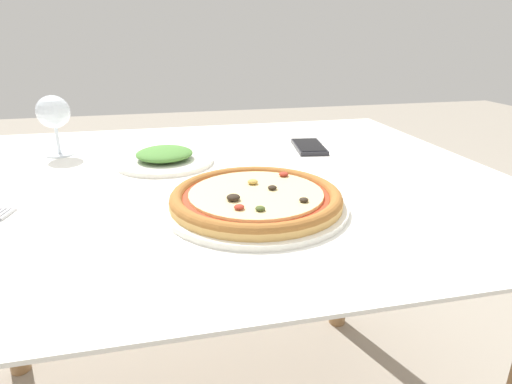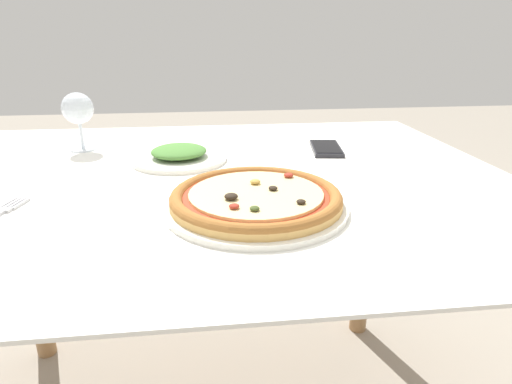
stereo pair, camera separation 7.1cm
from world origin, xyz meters
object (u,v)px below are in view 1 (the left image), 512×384
(cell_phone, at_px, (309,147))
(side_plate, at_px, (165,158))
(pizza_plate, at_px, (256,199))
(wine_glass_far_left, at_px, (53,114))
(dining_table, at_px, (189,215))

(cell_phone, xyz_separation_m, side_plate, (-0.36, -0.05, 0.01))
(cell_phone, distance_m, side_plate, 0.37)
(cell_phone, height_order, side_plate, side_plate)
(pizza_plate, relative_size, wine_glass_far_left, 2.17)
(pizza_plate, bearing_deg, side_plate, 115.37)
(side_plate, bearing_deg, dining_table, -68.97)
(dining_table, distance_m, pizza_plate, 0.24)
(pizza_plate, bearing_deg, dining_table, 117.63)
(wine_glass_far_left, xyz_separation_m, cell_phone, (0.61, -0.08, -0.10))
(dining_table, height_order, side_plate, side_plate)
(wine_glass_far_left, bearing_deg, side_plate, -27.64)
(pizza_plate, xyz_separation_m, wine_glass_far_left, (-0.39, 0.43, 0.08))
(wine_glass_far_left, height_order, cell_phone, wine_glass_far_left)
(dining_table, height_order, pizza_plate, pizza_plate)
(wine_glass_far_left, relative_size, cell_phone, 0.94)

